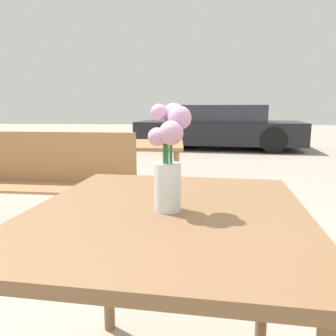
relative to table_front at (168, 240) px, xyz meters
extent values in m
cube|color=brown|center=(0.00, 0.00, 0.09)|extent=(0.88, 0.98, 0.03)
cylinder|color=brown|center=(-0.31, 0.43, -0.28)|extent=(0.05, 0.05, 0.71)
cylinder|color=brown|center=(0.38, 0.37, -0.28)|extent=(0.05, 0.05, 0.71)
cylinder|color=silver|center=(0.00, -0.02, 0.17)|extent=(0.08, 0.08, 0.14)
cylinder|color=silver|center=(0.00, -0.02, 0.15)|extent=(0.07, 0.07, 0.08)
cylinder|color=#337038|center=(0.01, -0.02, 0.23)|extent=(0.01, 0.01, 0.24)
sphere|color=#CC99C6|center=(0.03, -0.02, 0.37)|extent=(0.07, 0.07, 0.07)
cylinder|color=#337038|center=(0.01, 0.00, 0.24)|extent=(0.01, 0.01, 0.25)
sphere|color=#CC99C6|center=(0.01, 0.02, 0.38)|extent=(0.07, 0.07, 0.07)
cylinder|color=#337038|center=(-0.01, -0.02, 0.24)|extent=(0.01, 0.01, 0.26)
sphere|color=#CC99C6|center=(-0.03, 0.00, 0.39)|extent=(0.05, 0.05, 0.05)
cylinder|color=#337038|center=(-0.01, -0.03, 0.21)|extent=(0.01, 0.01, 0.19)
sphere|color=#CC99C6|center=(-0.03, -0.05, 0.32)|extent=(0.05, 0.05, 0.05)
cylinder|color=#337038|center=(0.00, -0.03, 0.21)|extent=(0.01, 0.01, 0.20)
sphere|color=#CC99C6|center=(0.01, -0.05, 0.33)|extent=(0.07, 0.07, 0.07)
cube|color=#9E7047|center=(-1.13, 1.40, -0.20)|extent=(1.50, 0.42, 0.02)
cube|color=#9E7047|center=(-1.12, 1.56, 0.01)|extent=(1.49, 0.09, 0.40)
cube|color=#9E7047|center=(-0.44, 1.38, -0.42)|extent=(0.07, 0.33, 0.43)
cube|color=#9E7047|center=(-0.37, 2.20, 0.05)|extent=(0.70, 0.84, 0.03)
cylinder|color=#9E7047|center=(-0.62, 1.85, -0.30)|extent=(0.05, 0.05, 0.67)
cylinder|color=#9E7047|center=(-0.08, 1.87, -0.30)|extent=(0.05, 0.05, 0.67)
cylinder|color=#9E7047|center=(-0.66, 2.53, -0.30)|extent=(0.05, 0.05, 0.67)
cylinder|color=#9E7047|center=(-0.12, 2.56, -0.30)|extent=(0.05, 0.05, 0.67)
cube|color=black|center=(0.71, 7.76, -0.22)|extent=(4.31, 2.31, 0.55)
cube|color=#2D333D|center=(0.71, 7.76, 0.26)|extent=(2.45, 1.96, 0.41)
cylinder|color=black|center=(-0.66, 7.01, -0.34)|extent=(0.62, 0.24, 0.60)
cylinder|color=black|center=(-0.47, 8.79, -0.34)|extent=(0.62, 0.24, 0.60)
cylinder|color=black|center=(1.89, 6.74, -0.34)|extent=(0.62, 0.24, 0.60)
cylinder|color=black|center=(2.08, 8.52, -0.34)|extent=(0.62, 0.24, 0.60)
camera|label=1|loc=(0.08, -0.94, 0.40)|focal=35.00mm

